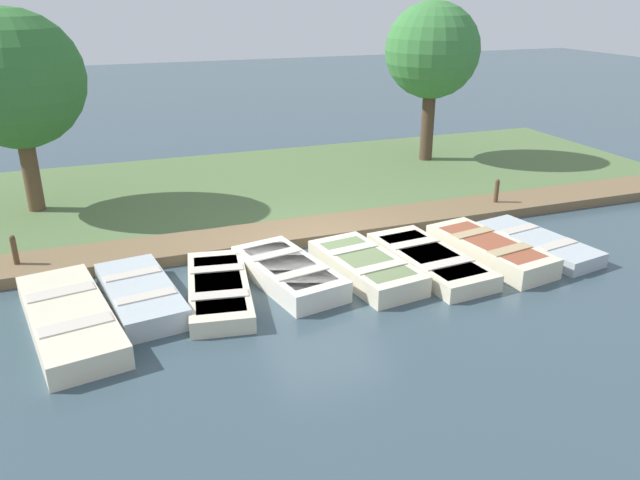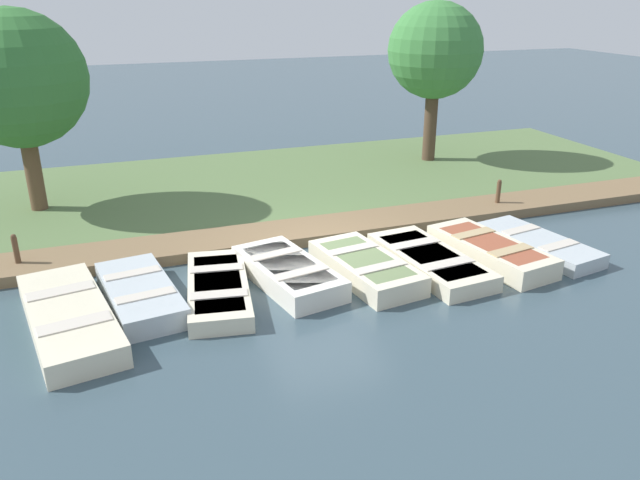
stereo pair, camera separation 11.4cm
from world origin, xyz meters
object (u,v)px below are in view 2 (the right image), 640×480
Objects in this scene: rowboat_0 at (69,317)px; mooring_post_near at (17,254)px; rowboat_1 at (140,294)px; rowboat_2 at (218,288)px; rowboat_4 at (366,267)px; rowboat_6 at (490,251)px; rowboat_7 at (538,244)px; rowboat_3 at (288,272)px; rowboat_5 at (430,261)px; mooring_post_far at (498,195)px; park_tree_far_left at (17,80)px; park_tree_left at (435,52)px.

mooring_post_near is (-2.66, -0.98, 0.21)m from rowboat_0.
rowboat_1 is at bearing 102.58° from rowboat_0.
rowboat_4 is (0.14, 2.90, 0.05)m from rowboat_2.
rowboat_7 is (-0.09, 1.29, -0.06)m from rowboat_6.
rowboat_3 is 0.98× the size of rowboat_7.
rowboat_1 is 1.39m from rowboat_2.
rowboat_4 is (0.33, 4.28, 0.01)m from rowboat_1.
rowboat_2 is 4.29m from rowboat_5.
mooring_post_far is at bearing 133.28° from rowboat_6.
rowboat_2 is at bearing 29.20° from park_tree_far_left.
rowboat_3 is (0.06, 2.76, 0.01)m from rowboat_1.
rowboat_3 is (-0.45, 3.95, 0.01)m from rowboat_0.
rowboat_0 is at bearing -55.78° from park_tree_left.
rowboat_4 is 1.39m from rowboat_5.
rowboat_1 reaches higher than rowboat_7.
mooring_post_far is at bearing 95.46° from rowboat_1.
rowboat_2 is at bearing -98.37° from rowboat_5.
mooring_post_far is (-2.16, 9.02, 0.22)m from rowboat_1.
rowboat_7 is (0.18, 6.96, -0.00)m from rowboat_2.
rowboat_5 is at bearing -99.53° from rowboat_7.
rowboat_2 is at bearing 74.34° from rowboat_1.
rowboat_0 is 4.31× the size of mooring_post_far.
mooring_post_near reaches higher than rowboat_4.
rowboat_1 is 0.91× the size of rowboat_2.
rowboat_7 is at bearing -15.16° from mooring_post_far.
rowboat_0 is 1.29× the size of rowboat_4.
rowboat_0 is at bearing -96.44° from rowboat_4.
park_tree_far_left is (-6.16, -10.30, 3.17)m from rowboat_7.
park_tree_far_left is at bearing -134.55° from rowboat_6.
rowboat_0 is at bearing -75.03° from rowboat_1.
rowboat_7 is (0.04, 4.06, -0.05)m from rowboat_4.
rowboat_4 is (-0.18, 5.47, 0.00)m from rowboat_0.
rowboat_3 is 0.58× the size of park_tree_far_left.
rowboat_0 is 5.47m from rowboat_4.
park_tree_far_left is at bearing -142.00° from rowboat_2.
rowboat_7 is at bearing 59.11° from park_tree_far_left.
park_tree_left is at bearing 95.19° from park_tree_far_left.
rowboat_6 is (-0.04, 8.24, 0.01)m from rowboat_0.
rowboat_2 is 8.00m from mooring_post_far.
mooring_post_near is 11.19m from mooring_post_far.
rowboat_6 is at bearing 74.09° from mooring_post_near.
park_tree_far_left is (-5.79, -1.96, 3.13)m from rowboat_1.
mooring_post_near is 4.66m from park_tree_far_left.
rowboat_2 is 3.67× the size of mooring_post_near.
rowboat_0 is 8.24m from rowboat_6.
rowboat_5 is 1.39m from rowboat_6.
rowboat_0 is at bearing -94.64° from rowboat_5.
rowboat_0 is 1.17× the size of rowboat_2.
park_tree_left reaches higher than mooring_post_near.
rowboat_6 is 3.55× the size of mooring_post_near.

